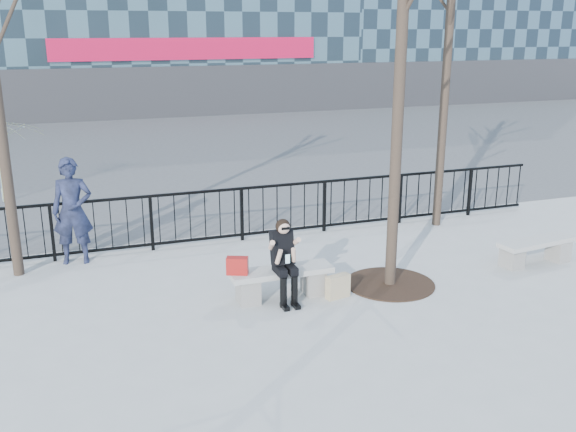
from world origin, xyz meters
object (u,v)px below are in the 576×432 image
object	(u,v)px
bench_second	(536,249)
bench_main	(281,280)
seated_woman	(285,261)
standing_man	(73,211)

from	to	relation	value
bench_second	bench_main	bearing A→B (deg)	171.24
bench_second	seated_woman	world-z (taller)	seated_woman
bench_second	seated_woman	distance (m)	4.89
bench_main	standing_man	world-z (taller)	standing_man
bench_main	seated_woman	bearing A→B (deg)	-90.00
standing_man	bench_main	bearing A→B (deg)	-33.98
bench_main	seated_woman	size ratio (longest dim) A/B	1.23
seated_woman	bench_second	bearing A→B (deg)	0.57
bench_main	standing_man	distance (m)	4.17
seated_woman	bench_main	bearing A→B (deg)	90.00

